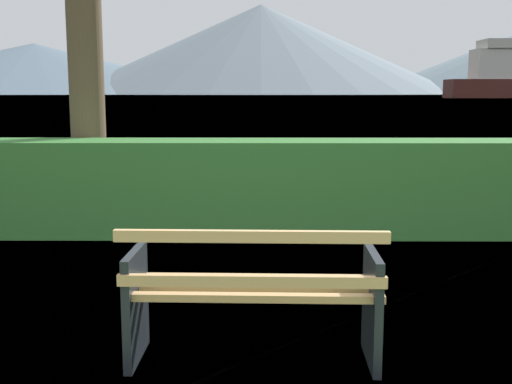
{
  "coord_description": "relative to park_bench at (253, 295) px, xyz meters",
  "views": [
    {
      "loc": [
        0.05,
        -3.68,
        1.61
      ],
      "look_at": [
        0.0,
        2.09,
        0.7
      ],
      "focal_mm": 44.64,
      "sensor_mm": 36.0,
      "label": 1
    }
  ],
  "objects": [
    {
      "name": "hedge_row",
      "position": [
        0.0,
        3.58,
        0.12
      ],
      "size": [
        12.84,
        0.83,
        1.07
      ],
      "primitive_type": "cube",
      "color": "#387A33",
      "rests_on": "ground_plane"
    },
    {
      "name": "water_surface",
      "position": [
        0.0,
        309.51,
        -0.42
      ],
      "size": [
        620.0,
        620.0,
        0.0
      ],
      "primitive_type": "plane",
      "color": "#6B8EA3",
      "rests_on": "ground_plane"
    },
    {
      "name": "ground_plane",
      "position": [
        0.0,
        0.06,
        -0.42
      ],
      "size": [
        1400.0,
        1400.0,
        0.0
      ],
      "primitive_type": "plane",
      "color": "#4C6B33"
    },
    {
      "name": "distant_hills",
      "position": [
        65.99,
        599.66,
        35.12
      ],
      "size": [
        891.85,
        389.58,
        80.96
      ],
      "color": "slate",
      "rests_on": "ground_plane"
    },
    {
      "name": "park_bench",
      "position": [
        0.0,
        0.0,
        0.0
      ],
      "size": [
        1.51,
        0.6,
        0.87
      ],
      "color": "tan",
      "rests_on": "ground_plane"
    }
  ]
}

